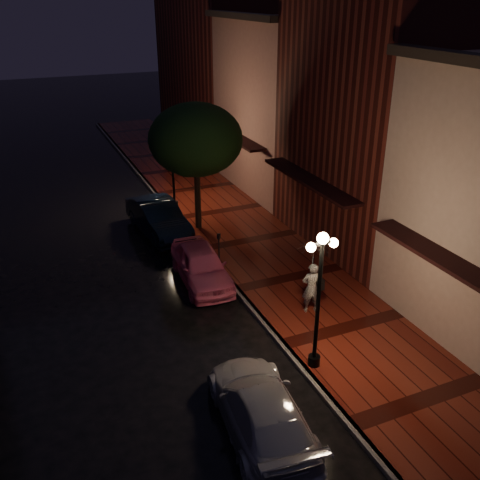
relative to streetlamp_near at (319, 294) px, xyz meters
name	(u,v)px	position (x,y,z in m)	size (l,w,h in m)	color
ground	(237,292)	(-0.35, 5.00, -2.60)	(120.00, 120.00, 0.00)	black
sidewalk	(290,279)	(1.90, 5.00, -2.53)	(4.50, 60.00, 0.15)	#49130D
curb	(237,291)	(-0.35, 5.00, -2.53)	(0.25, 60.00, 0.15)	#595451
storefront_mid	(375,119)	(6.65, 7.00, 2.90)	(5.00, 8.00, 11.00)	#511914
storefront_far	(283,108)	(6.65, 15.00, 1.90)	(5.00, 8.00, 9.00)	#8C5951
storefront_extra	(216,74)	(6.65, 25.00, 2.40)	(5.00, 12.00, 10.00)	#511914
streetlamp_near	(319,294)	(0.00, 0.00, 0.00)	(0.96, 0.36, 4.31)	black
streetlamp_far	(172,161)	(0.00, 14.00, 0.00)	(0.96, 0.36, 4.31)	black
street_tree	(196,142)	(0.26, 10.99, 1.64)	(4.16, 4.16, 5.80)	black
pink_car	(201,265)	(-1.29, 6.29, -1.88)	(1.70, 4.23, 1.44)	#E85F85
navy_car	(159,218)	(-1.56, 11.38, -1.82)	(1.65, 4.75, 1.56)	black
silver_car	(261,410)	(-2.52, -1.63, -1.91)	(1.93, 4.74, 1.38)	#ABABB3
woman_with_umbrella	(313,267)	(1.39, 2.60, -0.74)	(1.07, 1.09, 2.59)	silver
parking_meter	(219,245)	(-0.20, 7.21, -1.65)	(0.15, 0.13, 1.32)	black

